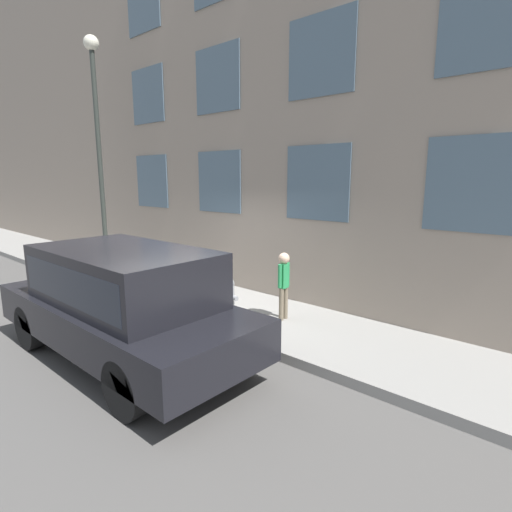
{
  "coord_description": "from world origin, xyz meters",
  "views": [
    {
      "loc": [
        -4.43,
        -5.67,
        2.72
      ],
      "look_at": [
        0.88,
        -0.98,
        1.34
      ],
      "focal_mm": 28.0,
      "sensor_mm": 36.0,
      "label": 1
    }
  ],
  "objects_px": {
    "person": "(284,280)",
    "fire_hydrant": "(229,297)",
    "parked_truck_charcoal_near": "(123,297)",
    "street_lamp": "(98,134)"
  },
  "relations": [
    {
      "from": "fire_hydrant",
      "to": "parked_truck_charcoal_near",
      "type": "xyz_separation_m",
      "value": [
        -2.05,
        0.16,
        0.45
      ]
    },
    {
      "from": "person",
      "to": "parked_truck_charcoal_near",
      "type": "height_order",
      "value": "parked_truck_charcoal_near"
    },
    {
      "from": "parked_truck_charcoal_near",
      "to": "person",
      "type": "bearing_deg",
      "value": -20.69
    },
    {
      "from": "parked_truck_charcoal_near",
      "to": "street_lamp",
      "type": "height_order",
      "value": "street_lamp"
    },
    {
      "from": "fire_hydrant",
      "to": "person",
      "type": "bearing_deg",
      "value": -54.9
    },
    {
      "from": "fire_hydrant",
      "to": "person",
      "type": "xyz_separation_m",
      "value": [
        0.58,
        -0.83,
        0.37
      ]
    },
    {
      "from": "person",
      "to": "fire_hydrant",
      "type": "bearing_deg",
      "value": -129.35
    },
    {
      "from": "parked_truck_charcoal_near",
      "to": "street_lamp",
      "type": "distance_m",
      "value": 5.81
    },
    {
      "from": "street_lamp",
      "to": "parked_truck_charcoal_near",
      "type": "bearing_deg",
      "value": -115.58
    },
    {
      "from": "street_lamp",
      "to": "fire_hydrant",
      "type": "bearing_deg",
      "value": -91.76
    }
  ]
}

